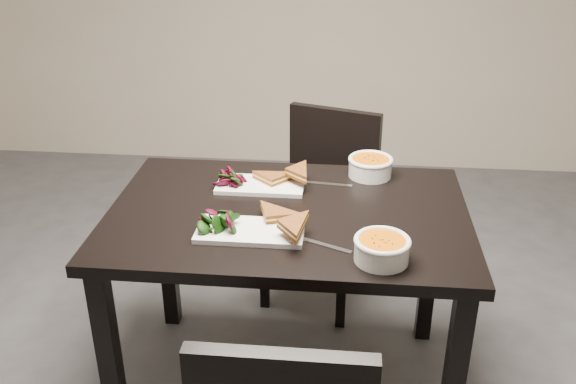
% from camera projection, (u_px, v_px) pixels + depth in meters
% --- Properties ---
extents(table, '(1.20, 0.80, 0.75)m').
position_uv_depth(table, '(288.00, 237.00, 2.14)').
color(table, black).
rests_on(table, ground).
extents(chair_far, '(0.53, 0.53, 0.85)m').
position_uv_depth(chair_far, '(324.00, 194.00, 2.81)').
color(chair_far, black).
rests_on(chair_far, ground).
extents(plate_near, '(0.33, 0.17, 0.02)m').
position_uv_depth(plate_near, '(250.00, 231.00, 1.95)').
color(plate_near, white).
rests_on(plate_near, table).
extents(sandwich_near, '(0.20, 0.17, 0.05)m').
position_uv_depth(sandwich_near, '(272.00, 220.00, 1.95)').
color(sandwich_near, brown).
rests_on(sandwich_near, plate_near).
extents(salad_near, '(0.10, 0.09, 0.05)m').
position_uv_depth(salad_near, '(218.00, 221.00, 1.95)').
color(salad_near, black).
rests_on(salad_near, plate_near).
extents(soup_bowl_near, '(0.16, 0.16, 0.07)m').
position_uv_depth(soup_bowl_near, '(382.00, 248.00, 1.80)').
color(soup_bowl_near, white).
rests_on(soup_bowl_near, table).
extents(cutlery_near, '(0.17, 0.09, 0.00)m').
position_uv_depth(cutlery_near, '(324.00, 245.00, 1.89)').
color(cutlery_near, silver).
rests_on(cutlery_near, table).
extents(plate_far, '(0.31, 0.16, 0.02)m').
position_uv_depth(plate_far, '(261.00, 185.00, 2.25)').
color(plate_far, white).
rests_on(plate_far, table).
extents(sandwich_far, '(0.19, 0.19, 0.05)m').
position_uv_depth(sandwich_far, '(278.00, 179.00, 2.22)').
color(sandwich_far, brown).
rests_on(sandwich_far, plate_far).
extents(salad_far, '(0.10, 0.09, 0.04)m').
position_uv_depth(salad_far, '(233.00, 177.00, 2.25)').
color(salad_far, black).
rests_on(salad_far, plate_far).
extents(soup_bowl_far, '(0.17, 0.17, 0.07)m').
position_uv_depth(soup_bowl_far, '(370.00, 166.00, 2.33)').
color(soup_bowl_far, white).
rests_on(soup_bowl_far, table).
extents(cutlery_far, '(0.18, 0.03, 0.00)m').
position_uv_depth(cutlery_far, '(327.00, 184.00, 2.28)').
color(cutlery_far, silver).
rests_on(cutlery_far, table).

